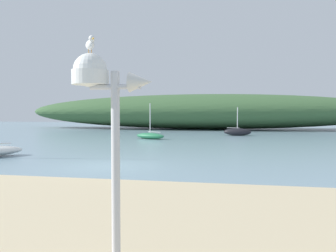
{
  "coord_description": "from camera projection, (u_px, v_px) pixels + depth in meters",
  "views": [
    {
      "loc": [
        5.18,
        -13.26,
        2.29
      ],
      "look_at": [
        1.72,
        5.07,
        1.52
      ],
      "focal_mm": 35.41,
      "sensor_mm": 36.0,
      "label": 1
    }
  ],
  "objects": [
    {
      "name": "ground_plane",
      "position": [
        106.0,
        166.0,
        14.07
      ],
      "size": [
        120.0,
        120.0,
        0.0
      ],
      "primitive_type": "plane",
      "color": "#7A99A8"
    },
    {
      "name": "sailboat_outer_mooring",
      "position": [
        150.0,
        136.0,
        28.51
      ],
      "size": [
        2.99,
        1.98,
        3.08
      ],
      "color": "#287A4C",
      "rests_on": "ground"
    },
    {
      "name": "mast_structure",
      "position": [
        100.0,
        91.0,
        4.55
      ],
      "size": [
        1.13,
        0.51,
        2.9
      ],
      "color": "silver",
      "rests_on": "beach_sand"
    },
    {
      "name": "seagull_on_radar",
      "position": [
        90.0,
        44.0,
        4.53
      ],
      "size": [
        0.25,
        0.28,
        0.22
      ],
      "color": "orange",
      "rests_on": "mast_structure"
    },
    {
      "name": "distant_hill",
      "position": [
        202.0,
        112.0,
        45.92
      ],
      "size": [
        50.86,
        11.2,
        4.81
      ],
      "primitive_type": "ellipsoid",
      "color": "#3D6038",
      "rests_on": "ground"
    },
    {
      "name": "sailboat_far_left",
      "position": [
        237.0,
        132.0,
        32.58
      ],
      "size": [
        2.74,
        1.21,
        2.8
      ],
      "color": "black",
      "rests_on": "ground"
    }
  ]
}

